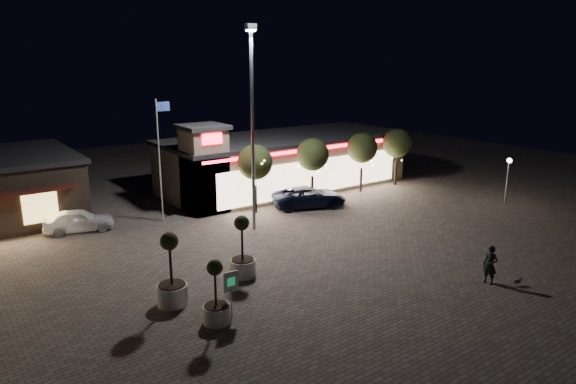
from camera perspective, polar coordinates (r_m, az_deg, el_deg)
ground at (r=25.36m, az=2.06°, el=-9.71°), size 90.00×90.00×0.00m
retail_building at (r=42.29m, az=-0.78°, el=3.41°), size 20.40×8.40×6.10m
floodlight_pole at (r=31.02m, az=-3.98°, el=8.25°), size 0.60×0.40×12.38m
flagpole at (r=34.05m, az=-14.01°, el=4.56°), size 0.95×0.10×8.00m
lamp_post_east at (r=40.51m, az=23.27°, el=2.06°), size 0.36×0.36×3.48m
string_tree_a at (r=35.12m, az=-3.68°, el=3.30°), size 2.42×2.42×4.79m
string_tree_b at (r=37.94m, az=2.75°, el=4.17°), size 2.42×2.42×4.79m
string_tree_c at (r=41.19m, az=8.24°, el=4.86°), size 2.42×2.42×4.79m
string_tree_d at (r=44.02m, az=12.03°, el=5.32°), size 2.42×2.42×4.79m
pickup_truck at (r=37.08m, az=2.37°, el=-0.54°), size 5.87×4.21×1.49m
white_sedan at (r=34.43m, az=-22.23°, el=-2.92°), size 4.45×2.70×1.42m
pedestrian at (r=26.41m, az=21.55°, el=-7.55°), size 0.55×0.75×1.88m
dog at (r=26.95m, az=24.16°, el=-8.93°), size 0.50×0.25×0.27m
planter_left at (r=23.16m, az=-12.79°, el=-9.78°), size 1.35×1.35×3.32m
planter_mid at (r=21.42m, az=-8.00°, el=-12.17°), size 1.11×1.11×2.74m
planter_right at (r=25.47m, az=-5.08°, el=-7.28°), size 1.27×1.27×3.13m
valet_sign at (r=21.58m, az=-6.36°, el=-10.27°), size 0.66×0.09×2.00m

